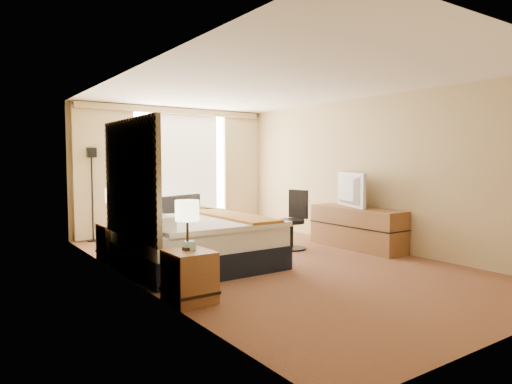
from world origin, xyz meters
TOP-DOWN VIEW (x-y plane):
  - floor at (0.00, 0.00)m, footprint 4.20×7.00m
  - ceiling at (0.00, 0.00)m, footprint 4.20×7.00m
  - wall_back at (0.00, 3.50)m, footprint 4.20×0.02m
  - wall_left at (-2.10, 0.00)m, footprint 0.02×7.00m
  - wall_right at (2.10, 0.00)m, footprint 0.02×7.00m
  - headboard at (-2.06, 0.20)m, footprint 0.06×1.85m
  - nightstand_left at (-1.87, -1.05)m, footprint 0.45×0.52m
  - nightstand_right at (-1.87, 1.45)m, footprint 0.45×0.52m
  - media_dresser at (1.83, 0.00)m, footprint 0.50×1.80m
  - window at (0.25, 3.47)m, footprint 2.30×0.02m
  - curtains at (-0.00, 3.39)m, footprint 4.12×0.19m
  - bed at (-1.06, 0.33)m, footprint 1.98×1.81m
  - loveseat at (-0.17, 2.49)m, footprint 1.50×1.16m
  - floor_lamp at (-1.71, 3.30)m, footprint 0.22×0.22m
  - desk_chair at (0.91, 0.58)m, footprint 0.49×0.49m
  - lamp_left at (-1.87, -1.02)m, footprint 0.26×0.26m
  - lamp_right at (-1.86, 1.52)m, footprint 0.26×0.26m
  - tissue_box at (-1.85, -1.02)m, footprint 0.12×0.12m
  - telephone at (-1.83, 1.55)m, footprint 0.23×0.20m
  - television at (1.78, 0.22)m, footprint 0.51×1.01m

SIDE VIEW (x-z plane):
  - floor at x=0.00m, z-range -0.01..0.01m
  - nightstand_left at x=-1.87m, z-range 0.00..0.55m
  - nightstand_right at x=-1.87m, z-range 0.00..0.55m
  - loveseat at x=-0.17m, z-range -0.14..0.69m
  - media_dresser at x=1.83m, z-range 0.00..0.70m
  - bed at x=-1.06m, z-range -0.13..0.83m
  - desk_chair at x=0.91m, z-range -0.06..0.95m
  - telephone at x=-1.83m, z-range 0.55..0.63m
  - tissue_box at x=-1.85m, z-range 0.55..0.65m
  - lamp_right at x=-1.86m, z-range 0.70..1.24m
  - lamp_left at x=-1.87m, z-range 0.70..1.24m
  - television at x=1.78m, z-range 0.70..1.30m
  - floor_lamp at x=-1.71m, z-range 0.36..2.11m
  - headboard at x=-2.06m, z-range 0.53..2.03m
  - wall_back at x=0.00m, z-range 0.00..2.60m
  - wall_left at x=-2.10m, z-range 0.00..2.60m
  - wall_right at x=2.10m, z-range 0.00..2.60m
  - window at x=0.25m, z-range 0.17..2.47m
  - curtains at x=0.00m, z-range 0.13..2.69m
  - ceiling at x=0.00m, z-range 2.59..2.61m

